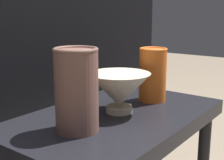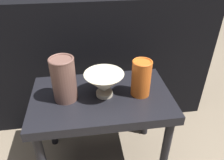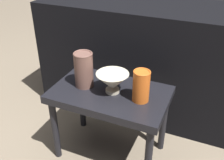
{
  "view_description": "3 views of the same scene",
  "coord_description": "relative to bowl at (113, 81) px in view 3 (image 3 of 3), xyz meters",
  "views": [
    {
      "loc": [
        -0.62,
        -0.46,
        0.68
      ],
      "look_at": [
        0.01,
        0.02,
        0.5
      ],
      "focal_mm": 50.0,
      "sensor_mm": 36.0,
      "label": 1
    },
    {
      "loc": [
        -0.06,
        -0.74,
        0.97
      ],
      "look_at": [
        0.05,
        0.03,
        0.47
      ],
      "focal_mm": 35.0,
      "sensor_mm": 36.0,
      "label": 2
    },
    {
      "loc": [
        0.45,
        -1.02,
        1.13
      ],
      "look_at": [
        0.01,
        -0.01,
        0.49
      ],
      "focal_mm": 42.0,
      "sensor_mm": 36.0,
      "label": 3
    }
  ],
  "objects": [
    {
      "name": "ground_plane",
      "position": [
        -0.01,
        -0.0,
        -0.48
      ],
      "size": [
        8.0,
        8.0,
        0.0
      ],
      "primitive_type": "plane",
      "color": "#7F705B"
    },
    {
      "name": "table",
      "position": [
        -0.01,
        -0.0,
        -0.12
      ],
      "size": [
        0.59,
        0.36,
        0.42
      ],
      "color": "black",
      "rests_on": "ground_plane"
    },
    {
      "name": "couch_backdrop",
      "position": [
        -0.01,
        0.53,
        -0.11
      ],
      "size": [
        1.33,
        0.5,
        0.73
      ],
      "color": "black",
      "rests_on": "ground_plane"
    },
    {
      "name": "bowl",
      "position": [
        0.0,
        0.0,
        0.0
      ],
      "size": [
        0.16,
        0.16,
        0.1
      ],
      "color": "beige",
      "rests_on": "table"
    },
    {
      "name": "vase_textured_left",
      "position": [
        -0.16,
        -0.01,
        0.04
      ],
      "size": [
        0.1,
        0.1,
        0.19
      ],
      "color": "brown",
      "rests_on": "table"
    },
    {
      "name": "vase_colorful_right",
      "position": [
        0.15,
        -0.02,
        0.02
      ],
      "size": [
        0.08,
        0.08,
        0.16
      ],
      "color": "orange",
      "rests_on": "table"
    }
  ]
}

